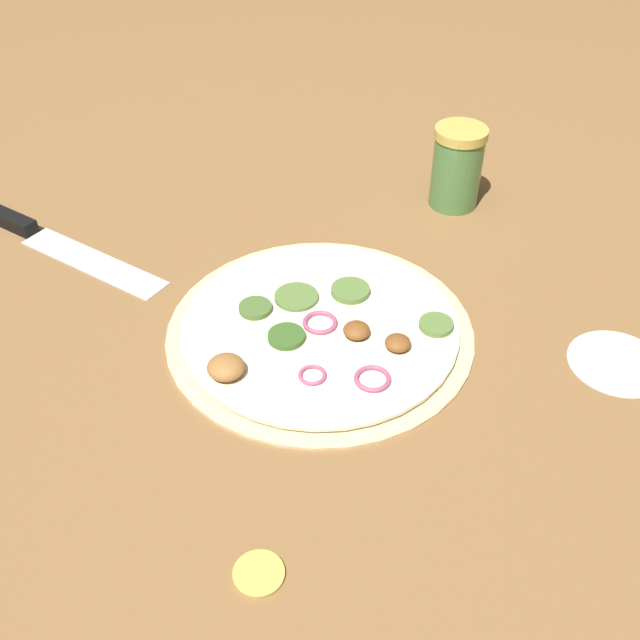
{
  "coord_description": "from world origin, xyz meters",
  "views": [
    {
      "loc": [
        -0.25,
        0.55,
        0.53
      ],
      "look_at": [
        0.0,
        0.0,
        0.02
      ],
      "focal_mm": 42.0,
      "sensor_mm": 36.0,
      "label": 1
    }
  ],
  "objects_px": {
    "pizza": "(320,329)",
    "loose_cap": "(259,572)",
    "knife": "(27,229)",
    "spice_jar": "(457,167)"
  },
  "relations": [
    {
      "from": "pizza",
      "to": "loose_cap",
      "type": "xyz_separation_m",
      "value": [
        -0.08,
        0.28,
        -0.0
      ]
    },
    {
      "from": "loose_cap",
      "to": "pizza",
      "type": "bearing_deg",
      "value": -74.51
    },
    {
      "from": "pizza",
      "to": "knife",
      "type": "relative_size",
      "value": 0.97
    },
    {
      "from": "pizza",
      "to": "knife",
      "type": "distance_m",
      "value": 0.41
    },
    {
      "from": "spice_jar",
      "to": "loose_cap",
      "type": "relative_size",
      "value": 2.63
    },
    {
      "from": "knife",
      "to": "spice_jar",
      "type": "distance_m",
      "value": 0.55
    },
    {
      "from": "spice_jar",
      "to": "loose_cap",
      "type": "distance_m",
      "value": 0.59
    },
    {
      "from": "knife",
      "to": "loose_cap",
      "type": "xyz_separation_m",
      "value": [
        -0.49,
        0.3,
        -0.0
      ]
    },
    {
      "from": "pizza",
      "to": "loose_cap",
      "type": "bearing_deg",
      "value": 105.49
    },
    {
      "from": "knife",
      "to": "loose_cap",
      "type": "distance_m",
      "value": 0.57
    }
  ]
}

